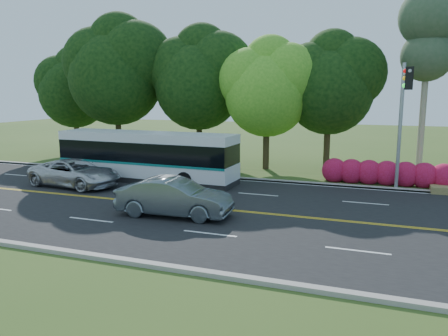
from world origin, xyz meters
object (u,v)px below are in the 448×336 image
(transit_bus, at_px, (146,157))
(sedan, at_px, (174,197))
(suv, at_px, (75,173))
(traffic_signal, at_px, (403,107))

(transit_bus, distance_m, sedan, 8.36)
(transit_bus, bearing_deg, suv, -134.52)
(traffic_signal, distance_m, transit_bus, 14.87)
(traffic_signal, height_order, transit_bus, traffic_signal)
(traffic_signal, distance_m, suv, 18.35)
(transit_bus, relative_size, suv, 2.07)
(traffic_signal, height_order, suv, traffic_signal)
(traffic_signal, relative_size, sedan, 1.38)
(suv, bearing_deg, traffic_signal, -72.45)
(traffic_signal, xyz_separation_m, sedan, (-9.38, -7.12, -3.81))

